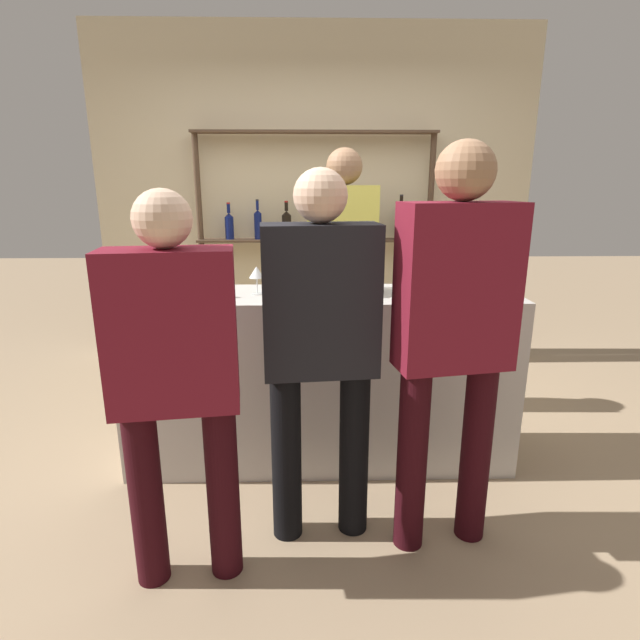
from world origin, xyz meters
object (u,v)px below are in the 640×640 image
Objects in this scene: counter_bottle_2 at (486,272)px; customer_left at (175,371)px; counter_bottle_1 at (403,272)px; wine_glass at (257,273)px; customer_right at (454,326)px; counter_bottle_0 at (161,272)px; counter_bottle_3 at (318,274)px; server_behind_counter at (343,262)px; ice_bucket at (348,274)px; counter_bottle_4 at (322,264)px; customer_center at (320,337)px.

customer_left reaches higher than counter_bottle_2.
counter_bottle_1 is 0.44m from counter_bottle_2.
counter_bottle_1 reaches higher than wine_glass.
counter_bottle_2 is at bearing -37.12° from customer_right.
counter_bottle_0 is 0.89m from customer_left.
server_behind_counter is at bearing 76.71° from counter_bottle_3.
customer_right reaches higher than ice_bucket.
server_behind_counter reaches higher than counter_bottle_2.
counter_bottle_4 reaches higher than counter_bottle_2.
customer_left reaches higher than counter_bottle_1.
counter_bottle_4 is 0.22× the size of customer_left.
counter_bottle_2 is at bearing 4.75° from counter_bottle_3.
customer_left is at bearing 89.98° from customer_right.
counter_bottle_4 reaches higher than ice_bucket.
customer_right is (1.34, -0.64, -0.11)m from counter_bottle_0.
counter_bottle_2 is 0.20× the size of customer_left.
counter_bottle_0 is 0.86m from counter_bottle_4.
counter_bottle_0 is 1.70m from counter_bottle_2.
customer_center is (-0.45, -0.61, -0.17)m from counter_bottle_1.
counter_bottle_2 is at bearing -65.89° from customer_left.
wine_glass is 0.87m from server_behind_counter.
customer_center is at bearing -35.41° from counter_bottle_0.
counter_bottle_2 is at bearing 2.76° from counter_bottle_1.
counter_bottle_3 is 0.81m from server_behind_counter.
counter_bottle_4 is at bearing 169.39° from counter_bottle_2.
counter_bottle_3 is at bearing -175.25° from counter_bottle_2.
counter_bottle_1 is at bearing 1.71° from counter_bottle_0.
customer_right reaches higher than customer_left.
server_behind_counter is at bearing 74.20° from counter_bottle_4.
counter_bottle_4 is 0.38m from wine_glass.
ice_bucket is 0.13× the size of customer_center.
server_behind_counter is (0.19, 0.79, -0.06)m from counter_bottle_3.
counter_bottle_3 is at bearing 30.77° from customer_right.
customer_center is (-0.19, -1.34, -0.11)m from server_behind_counter.
wine_glass is 0.71× the size of ice_bucket.
server_behind_counter is (0.51, 0.70, -0.05)m from wine_glass.
server_behind_counter is (0.99, 0.77, -0.07)m from counter_bottle_0.
counter_bottle_0 is 1.07× the size of counter_bottle_1.
customer_left reaches higher than counter_bottle_3.
customer_center is at bearing -72.49° from customer_left.
server_behind_counter reaches higher than wine_glass.
counter_bottle_0 is at bearing 178.89° from counter_bottle_3.
counter_bottle_3 is (0.80, -0.02, -0.01)m from counter_bottle_0.
server_behind_counter is at bearing 37.90° from counter_bottle_0.
ice_bucket is (0.97, 0.09, -0.03)m from counter_bottle_0.
wine_glass is (-0.35, -0.15, -0.02)m from counter_bottle_4.
counter_bottle_2 is 0.90m from counter_bottle_3.
customer_left is at bearing -127.50° from ice_bucket.
customer_right is 1.09m from customer_left.
customer_center reaches higher than counter_bottle_3.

